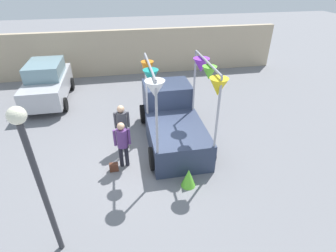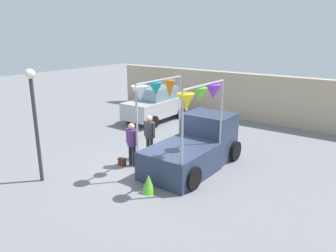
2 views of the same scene
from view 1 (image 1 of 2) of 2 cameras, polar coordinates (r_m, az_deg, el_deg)
name	(u,v)px [view 1 (image 1 of 2)]	position (r m, az deg, el deg)	size (l,w,h in m)	color
ground_plane	(147,156)	(9.26, -4.66, -6.43)	(60.00, 60.00, 0.00)	slate
vendor_truck	(172,117)	(9.74, 0.81, 2.06)	(2.42, 4.14, 3.26)	#2D3851
parked_car	(47,82)	(13.89, -24.76, 8.63)	(1.88, 4.00, 1.88)	#B7B7BC
person_customer	(122,141)	(8.35, -9.92, -3.20)	(0.53, 0.34, 1.64)	black
person_vendor	(122,123)	(9.14, -9.96, 0.57)	(0.53, 0.34, 1.73)	#2D2823
handbag	(114,167)	(8.71, -11.68, -8.76)	(0.28, 0.16, 0.28)	#592D1E
street_lamp	(34,167)	(5.56, -27.06, -8.02)	(0.32, 0.32, 3.72)	#333338
brick_boundary_wall	(129,52)	(16.32, -8.44, 15.58)	(18.00, 0.36, 2.60)	tan
folded_kite_bundle_lime	(188,178)	(7.95, 4.48, -11.17)	(0.44, 0.44, 0.60)	#66CC33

